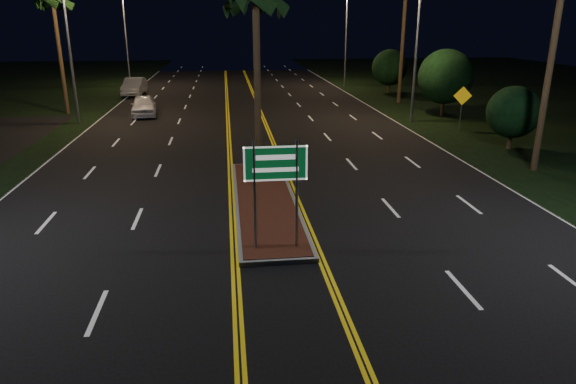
{
  "coord_description": "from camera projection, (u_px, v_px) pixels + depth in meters",
  "views": [
    {
      "loc": [
        -1.31,
        -10.95,
        6.5
      ],
      "look_at": [
        0.33,
        2.63,
        1.9
      ],
      "focal_mm": 32.0,
      "sensor_mm": 36.0,
      "label": 1
    }
  ],
  "objects": [
    {
      "name": "warning_sign",
      "position": [
        462.0,
        102.0,
        31.26
      ],
      "size": [
        1.12,
        0.18,
        2.68
      ],
      "rotation": [
        0.0,
        0.0,
        -0.14
      ],
      "color": "gray",
      "rests_on": "ground"
    },
    {
      "name": "car_far",
      "position": [
        134.0,
        85.0,
        46.36
      ],
      "size": [
        2.43,
        5.39,
        1.78
      ],
      "primitive_type": "imported",
      "rotation": [
        0.0,
        0.0,
        -0.03
      ],
      "color": "silver",
      "rests_on": "ground"
    },
    {
      "name": "shrub_mid",
      "position": [
        445.0,
        77.0,
        35.83
      ],
      "size": [
        3.78,
        3.78,
        4.62
      ],
      "color": "#382819",
      "rests_on": "ground"
    },
    {
      "name": "palm_left_far",
      "position": [
        53.0,
        0.0,
        34.95
      ],
      "size": [
        2.4,
        2.4,
        8.8
      ],
      "color": "#382819",
      "rests_on": "ground"
    },
    {
      "name": "streetlight_left_mid",
      "position": [
        74.0,
        34.0,
        32.1
      ],
      "size": [
        1.91,
        0.44,
        9.0
      ],
      "color": "gray",
      "rests_on": "ground"
    },
    {
      "name": "shrub_far",
      "position": [
        390.0,
        67.0,
        47.22
      ],
      "size": [
        3.24,
        3.24,
        3.96
      ],
      "color": "#382819",
      "rests_on": "ground"
    },
    {
      "name": "highway_sign",
      "position": [
        276.0,
        174.0,
        14.39
      ],
      "size": [
        1.8,
        0.08,
        3.2
      ],
      "color": "gray",
      "rests_on": "ground"
    },
    {
      "name": "streetlight_right_mid",
      "position": [
        412.0,
        34.0,
        32.63
      ],
      "size": [
        1.91,
        0.44,
        9.0
      ],
      "color": "gray",
      "rests_on": "ground"
    },
    {
      "name": "ground",
      "position": [
        287.0,
        300.0,
        12.53
      ],
      "size": [
        120.0,
        120.0,
        0.0
      ],
      "primitive_type": "plane",
      "color": "black",
      "rests_on": "ground"
    },
    {
      "name": "median_island",
      "position": [
        265.0,
        201.0,
        19.09
      ],
      "size": [
        2.25,
        10.25,
        0.17
      ],
      "color": "gray",
      "rests_on": "ground"
    },
    {
      "name": "shrub_near",
      "position": [
        513.0,
        112.0,
        26.61
      ],
      "size": [
        2.7,
        2.7,
        3.3
      ],
      "color": "#382819",
      "rests_on": "ground"
    },
    {
      "name": "streetlight_right_far",
      "position": [
        343.0,
        29.0,
        51.45
      ],
      "size": [
        1.91,
        0.44,
        9.0
      ],
      "color": "gray",
      "rests_on": "ground"
    },
    {
      "name": "car_near",
      "position": [
        143.0,
        104.0,
        36.41
      ],
      "size": [
        2.7,
        5.18,
        1.66
      ],
      "primitive_type": "imported",
      "rotation": [
        0.0,
        0.0,
        0.12
      ],
      "color": "white",
      "rests_on": "ground"
    },
    {
      "name": "streetlight_left_far",
      "position": [
        129.0,
        29.0,
        50.92
      ],
      "size": [
        1.91,
        0.44,
        9.0
      ],
      "color": "gray",
      "rests_on": "ground"
    }
  ]
}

